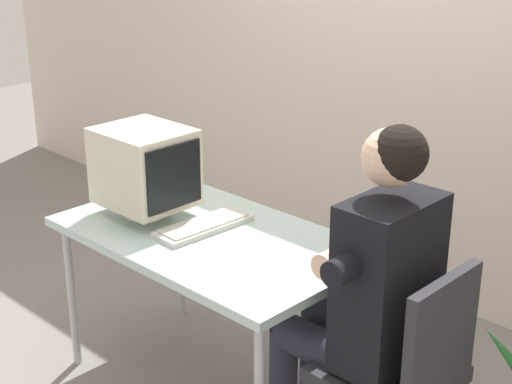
{
  "coord_description": "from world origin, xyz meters",
  "views": [
    {
      "loc": [
        2.14,
        -1.94,
        2.0
      ],
      "look_at": [
        0.26,
        0.0,
        0.98
      ],
      "focal_mm": 54.01,
      "sensor_mm": 36.0,
      "label": 1
    }
  ],
  "objects_px": {
    "crt_monitor": "(145,168)",
    "desk": "(211,245)",
    "keyboard": "(204,226)",
    "person_seated": "(365,291)",
    "office_chair": "(404,367)"
  },
  "relations": [
    {
      "from": "person_seated",
      "to": "desk",
      "type": "bearing_deg",
      "value": -177.78
    },
    {
      "from": "keyboard",
      "to": "person_seated",
      "type": "bearing_deg",
      "value": 1.34
    },
    {
      "from": "office_chair",
      "to": "crt_monitor",
      "type": "bearing_deg",
      "value": -176.48
    },
    {
      "from": "desk",
      "to": "crt_monitor",
      "type": "bearing_deg",
      "value": -171.85
    },
    {
      "from": "crt_monitor",
      "to": "desk",
      "type": "bearing_deg",
      "value": 8.15
    },
    {
      "from": "keyboard",
      "to": "person_seated",
      "type": "xyz_separation_m",
      "value": [
        0.81,
        0.02,
        -0.01
      ]
    },
    {
      "from": "keyboard",
      "to": "person_seated",
      "type": "relative_size",
      "value": 0.32
    },
    {
      "from": "office_chair",
      "to": "person_seated",
      "type": "distance_m",
      "value": 0.29
    },
    {
      "from": "person_seated",
      "to": "crt_monitor",
      "type": "bearing_deg",
      "value": -175.91
    },
    {
      "from": "desk",
      "to": "person_seated",
      "type": "height_order",
      "value": "person_seated"
    },
    {
      "from": "desk",
      "to": "keyboard",
      "type": "bearing_deg",
      "value": 168.76
    },
    {
      "from": "desk",
      "to": "keyboard",
      "type": "height_order",
      "value": "keyboard"
    },
    {
      "from": "crt_monitor",
      "to": "office_chair",
      "type": "distance_m",
      "value": 1.36
    },
    {
      "from": "desk",
      "to": "crt_monitor",
      "type": "height_order",
      "value": "crt_monitor"
    },
    {
      "from": "desk",
      "to": "keyboard",
      "type": "distance_m",
      "value": 0.09
    }
  ]
}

